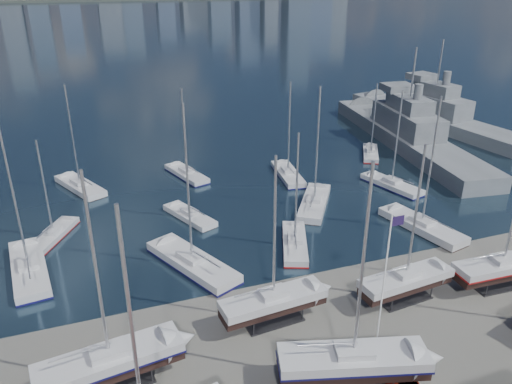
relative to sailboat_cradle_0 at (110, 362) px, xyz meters
name	(u,v)px	position (x,y,z in m)	size (l,w,h in m)	color
ground	(371,335)	(20.78, -1.71, -2.12)	(1400.00, 1400.00, 0.00)	#605E59
water	(101,21)	(20.78, 308.29, -2.27)	(1400.00, 600.00, 0.40)	#172637
sailboat_cradle_0	(110,362)	(0.00, 0.00, 0.00)	(10.84, 4.37, 16.95)	#2D2D33
sailboat_cradle_2	(273,301)	(13.74, 2.77, -0.08)	(9.49, 3.37, 15.24)	#2D2D33
sailboat_cradle_3	(353,361)	(16.44, -5.91, 0.03)	(11.28, 5.91, 17.45)	#2D2D33
sailboat_cradle_4	(406,280)	(26.29, 1.62, -0.09)	(9.37, 3.41, 15.05)	#2D2D33
sailboat_cradle_6	(502,267)	(36.22, 0.36, -0.06)	(9.89, 3.12, 15.84)	#2D2D33
sailboat_moored_0	(30,271)	(-6.51, 18.05, -1.81)	(4.58, 11.76, 17.13)	black
sailboat_moored_1	(54,235)	(-4.31, 24.99, -1.81)	(5.91, 8.22, 12.15)	black
sailboat_moored_2	(80,187)	(-0.95, 38.54, -1.80)	(6.78, 10.37, 15.27)	black
sailboat_moored_3	(193,264)	(9.15, 13.60, -1.81)	(7.94, 12.29, 17.89)	black
sailboat_moored_4	(190,216)	(11.34, 24.46, -1.79)	(5.33, 8.58, 12.57)	black
sailboat_moored_5	(187,175)	(14.01, 38.10, -1.81)	(5.15, 9.55, 13.75)	black
sailboat_moored_6	(295,244)	(20.69, 13.84, -1.81)	(5.76, 9.45, 13.68)	black
sailboat_moored_7	(314,204)	(27.25, 22.39, -1.80)	(8.48, 10.66, 16.29)	black
sailboat_moored_8	(288,175)	(28.03, 32.83, -1.81)	(3.95, 10.09, 14.69)	black
sailboat_moored_9	(421,227)	(36.31, 12.41, -1.80)	(5.41, 11.40, 16.59)	black
sailboat_moored_10	(391,186)	(40.17, 24.30, -1.81)	(5.16, 9.89, 14.24)	black
sailboat_moored_11	(370,154)	(44.55, 36.86, -1.81)	(6.19, 8.34, 12.41)	black
naval_ship_east	(405,135)	(53.41, 40.07, -0.46)	(13.25, 46.29, 18.12)	slate
naval_ship_west	(432,116)	(65.63, 48.57, -0.45)	(12.33, 42.38, 17.77)	slate
flagpole	(385,278)	(19.89, -3.84, 5.06)	(1.10, 0.12, 12.43)	white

